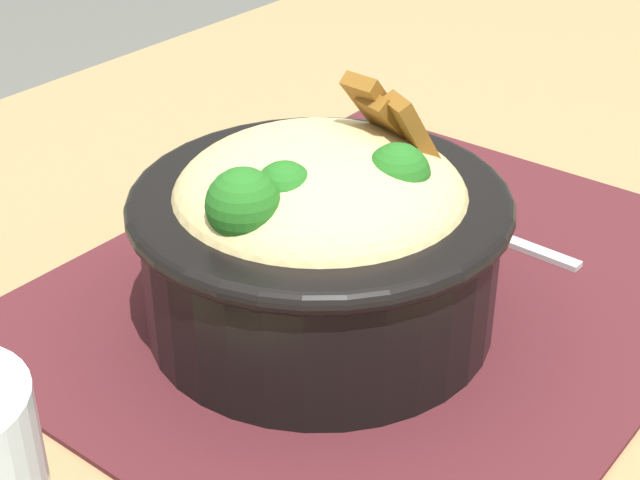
% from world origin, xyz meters
% --- Properties ---
extents(table, '(1.38, 0.88, 0.74)m').
position_xyz_m(table, '(0.00, 0.00, 0.67)').
color(table, '#99754C').
rests_on(table, ground_plane).
extents(placemat, '(0.40, 0.33, 0.00)m').
position_xyz_m(placemat, '(-0.02, 0.02, 0.74)').
color(placemat, '#47191E').
rests_on(placemat, table).
extents(bowl, '(0.21, 0.21, 0.13)m').
position_xyz_m(bowl, '(-0.07, 0.03, 0.79)').
color(bowl, black).
rests_on(bowl, placemat).
extents(fork, '(0.02, 0.13, 0.00)m').
position_xyz_m(fork, '(0.07, 0.01, 0.74)').
color(fork, '#B7B7B7').
rests_on(fork, placemat).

